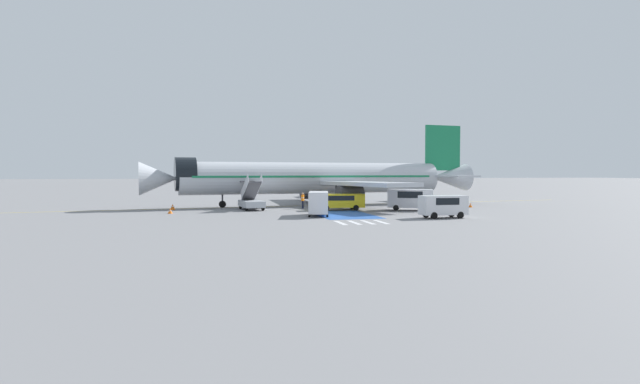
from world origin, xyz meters
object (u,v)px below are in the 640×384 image
ground_crew_1 (392,198)px  fuel_tanker (322,186)px  service_van_0 (410,198)px  ground_crew_2 (354,199)px  ground_crew_0 (303,199)px  traffic_cone_1 (170,211)px  airliner (320,178)px  boarding_stairs_forward (251,201)px  service_van_3 (340,200)px  baggage_cart (430,204)px  traffic_cone_0 (173,207)px  traffic_cone_2 (470,205)px  service_van_2 (319,202)px  service_van_1 (443,205)px

ground_crew_1 → fuel_tanker: bearing=-135.4°
service_van_0 → ground_crew_2: bearing=52.6°
ground_crew_1 → ground_crew_2: (-4.93, 0.23, -0.00)m
ground_crew_0 → traffic_cone_1: (-14.69, -4.35, -0.82)m
airliner → ground_crew_0: airliner is taller
boarding_stairs_forward → service_van_3: (9.69, -2.71, 0.12)m
boarding_stairs_forward → baggage_cart: bearing=-5.9°
boarding_stairs_forward → fuel_tanker: boarding_stairs_forward is taller
boarding_stairs_forward → service_van_0: boarding_stairs_forward is taller
service_van_3 → ground_crew_1: 10.25m
service_van_3 → traffic_cone_0: service_van_3 is taller
baggage_cart → traffic_cone_2: bearing=153.1°
service_van_2 → traffic_cone_1: 15.62m
service_van_1 → traffic_cone_0: bearing=56.6°
service_van_0 → ground_crew_0: 12.51m
ground_crew_1 → traffic_cone_0: bearing=-50.7°
ground_crew_0 → ground_crew_1: bearing=136.1°
baggage_cart → traffic_cone_1: baggage_cart is taller
ground_crew_1 → traffic_cone_1: (-26.70, -6.75, -0.67)m
service_van_0 → service_van_1: service_van_0 is taller
boarding_stairs_forward → traffic_cone_2: 26.50m
service_van_2 → service_van_3: 7.77m
ground_crew_1 → ground_crew_2: bearing=-56.2°
service_van_1 → service_van_2: size_ratio=0.89×
service_van_1 → traffic_cone_2: service_van_1 is taller
service_van_0 → service_van_2: bearing=137.3°
service_van_0 → traffic_cone_0: (-26.21, 6.32, -1.08)m
ground_crew_0 → traffic_cone_1: ground_crew_0 is taller
service_van_1 → service_van_3: (-7.03, 11.40, -0.14)m
ground_crew_2 → traffic_cone_1: bearing=7.7°
airliner → ground_crew_0: 6.51m
fuel_tanker → ground_crew_2: bearing=-92.2°
traffic_cone_0 → service_van_1: bearing=-32.0°
traffic_cone_0 → traffic_cone_1: bearing=-88.2°
ground_crew_1 → traffic_cone_2: (8.35, -4.71, -0.67)m
ground_crew_2 → traffic_cone_1: size_ratio=3.04×
fuel_tanker → baggage_cart: fuel_tanker is taller
service_van_2 → baggage_cart: (16.44, 10.27, -1.14)m
service_van_0 → ground_crew_0: bearing=89.3°
boarding_stairs_forward → ground_crew_0: size_ratio=2.91×
ground_crew_0 → ground_crew_1: ground_crew_0 is taller
traffic_cone_0 → traffic_cone_2: traffic_cone_0 is taller
boarding_stairs_forward → traffic_cone_2: bearing=-11.4°
fuel_tanker → service_van_3: fuel_tanker is taller
service_van_3 → traffic_cone_1: (-18.30, -0.89, -0.85)m
fuel_tanker → service_van_0: size_ratio=1.73×
fuel_tanker → service_van_3: size_ratio=1.69×
service_van_2 → ground_crew_1: size_ratio=2.93×
service_van_1 → traffic_cone_1: bearing=66.1°
airliner → traffic_cone_1: 20.48m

